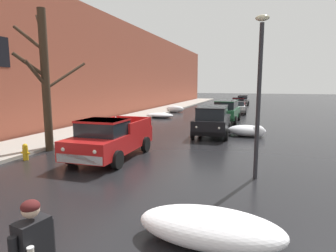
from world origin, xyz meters
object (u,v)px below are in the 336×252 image
(street_lamp_post, at_px, (259,89))
(fire_hydrant, at_px, (25,152))
(sedan_silver_parked_far_down_block, at_px, (237,107))
(sedan_grey_at_far_intersection, at_px, (243,100))
(bare_tree_second_along_sidewalk, at_px, (45,78))
(pickup_truck_red_approaching_near_lane, at_px, (110,138))
(sedan_maroon_queued_behind_truck, at_px, (238,103))
(suv_green_parked_kerbside_mid, at_px, (227,110))
(suv_black_parked_kerbside_close, at_px, (212,120))

(street_lamp_post, bearing_deg, fire_hydrant, -175.94)
(sedan_silver_parked_far_down_block, bearing_deg, sedan_grey_at_far_intersection, 91.20)
(bare_tree_second_along_sidewalk, distance_m, pickup_truck_red_approaching_near_lane, 4.47)
(sedan_silver_parked_far_down_block, bearing_deg, fire_hydrant, -106.78)
(pickup_truck_red_approaching_near_lane, distance_m, sedan_maroon_queued_behind_truck, 27.15)
(bare_tree_second_along_sidewalk, bearing_deg, street_lamp_post, -6.69)
(bare_tree_second_along_sidewalk, height_order, street_lamp_post, bare_tree_second_along_sidewalk)
(street_lamp_post, bearing_deg, pickup_truck_red_approaching_near_lane, 173.04)
(suv_green_parked_kerbside_mid, relative_size, sedan_grey_at_far_intersection, 1.10)
(street_lamp_post, bearing_deg, sedan_grey_at_far_intersection, 94.49)
(suv_black_parked_kerbside_close, relative_size, street_lamp_post, 0.88)
(bare_tree_second_along_sidewalk, height_order, sedan_grey_at_far_intersection, bare_tree_second_along_sidewalk)
(bare_tree_second_along_sidewalk, relative_size, fire_hydrant, 9.33)
(suv_black_parked_kerbside_close, height_order, sedan_silver_parked_far_down_block, suv_black_parked_kerbside_close)
(bare_tree_second_along_sidewalk, relative_size, street_lamp_post, 1.23)
(suv_green_parked_kerbside_mid, bearing_deg, bare_tree_second_along_sidewalk, -117.07)
(suv_green_parked_kerbside_mid, distance_m, street_lamp_post, 15.01)
(bare_tree_second_along_sidewalk, bearing_deg, pickup_truck_red_approaching_near_lane, -6.24)
(bare_tree_second_along_sidewalk, relative_size, sedan_grey_at_far_intersection, 1.53)
(fire_hydrant, relative_size, street_lamp_post, 0.13)
(suv_green_parked_kerbside_mid, relative_size, sedan_silver_parked_far_down_block, 1.09)
(pickup_truck_red_approaching_near_lane, relative_size, suv_green_parked_kerbside_mid, 1.04)
(pickup_truck_red_approaching_near_lane, bearing_deg, sedan_silver_parked_far_down_block, 80.52)
(street_lamp_post, bearing_deg, suv_green_parked_kerbside_mid, 100.68)
(sedan_grey_at_far_intersection, height_order, fire_hydrant, sedan_grey_at_far_intersection)
(sedan_silver_parked_far_down_block, height_order, sedan_grey_at_far_intersection, same)
(sedan_silver_parked_far_down_block, distance_m, sedan_maroon_queued_behind_truck, 5.80)
(fire_hydrant, bearing_deg, bare_tree_second_along_sidewalk, 100.89)
(bare_tree_second_along_sidewalk, distance_m, sedan_silver_parked_far_down_block, 22.14)
(suv_black_parked_kerbside_close, bearing_deg, bare_tree_second_along_sidewalk, -136.09)
(suv_black_parked_kerbside_close, relative_size, sedan_grey_at_far_intersection, 1.09)
(suv_black_parked_kerbside_close, xyz_separation_m, sedan_maroon_queued_behind_truck, (-0.07, 19.97, -0.24))
(sedan_maroon_queued_behind_truck, bearing_deg, pickup_truck_red_approaching_near_lane, -96.70)
(sedan_silver_parked_far_down_block, bearing_deg, suv_green_parked_kerbside_mid, -92.07)
(suv_black_parked_kerbside_close, distance_m, sedan_silver_parked_far_down_block, 14.19)
(suv_green_parked_kerbside_mid, bearing_deg, sedan_grey_at_far_intersection, 90.05)
(pickup_truck_red_approaching_near_lane, height_order, fire_hydrant, pickup_truck_red_approaching_near_lane)
(suv_black_parked_kerbside_close, relative_size, sedan_maroon_queued_behind_truck, 1.08)
(suv_black_parked_kerbside_close, distance_m, sedan_grey_at_far_intersection, 27.59)
(sedan_grey_at_far_intersection, xyz_separation_m, street_lamp_post, (2.77, -35.31, 2.28))
(sedan_silver_parked_far_down_block, bearing_deg, street_lamp_post, -83.51)
(suv_black_parked_kerbside_close, height_order, sedan_maroon_queued_behind_truck, suv_black_parked_kerbside_close)
(pickup_truck_red_approaching_near_lane, height_order, sedan_silver_parked_far_down_block, pickup_truck_red_approaching_near_lane)
(sedan_maroon_queued_behind_truck, xyz_separation_m, sedan_grey_at_far_intersection, (0.09, 7.61, -0.00))
(fire_hydrant, bearing_deg, sedan_silver_parked_far_down_block, 73.22)
(pickup_truck_red_approaching_near_lane, bearing_deg, sedan_grey_at_far_intersection, 84.63)
(bare_tree_second_along_sidewalk, height_order, suv_green_parked_kerbside_mid, bare_tree_second_along_sidewalk)
(bare_tree_second_along_sidewalk, height_order, suv_black_parked_kerbside_close, bare_tree_second_along_sidewalk)
(suv_black_parked_kerbside_close, height_order, street_lamp_post, street_lamp_post)
(sedan_silver_parked_far_down_block, xyz_separation_m, fire_hydrant, (-6.81, -22.57, -0.40))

